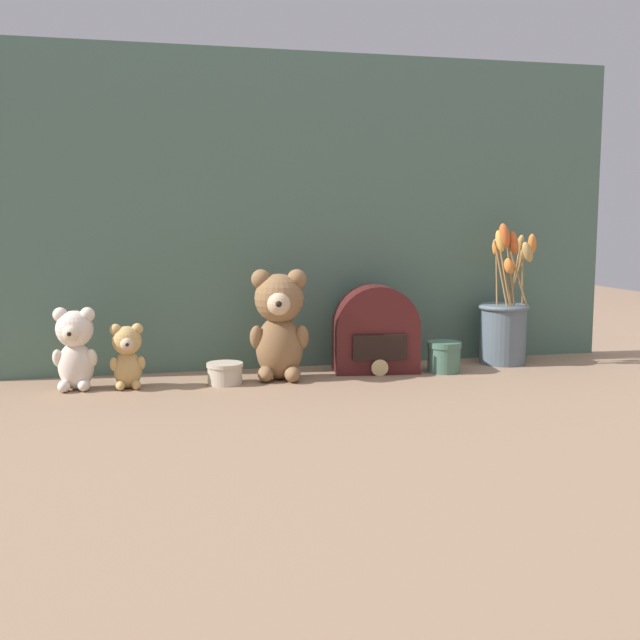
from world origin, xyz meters
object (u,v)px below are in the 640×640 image
object	(u,v)px
teddy_bear_large	(279,323)
flower_vase	(504,324)
teddy_bear_medium	(75,347)
vintage_radio	(376,335)
decorative_tin_short	(444,357)
decorative_tin_tall	(225,373)
teddy_bear_small	(127,355)

from	to	relation	value
teddy_bear_large	flower_vase	xyz separation A→B (m)	(0.58, 0.06, -0.03)
teddy_bear_medium	vintage_radio	bearing A→B (deg)	2.80
decorative_tin_short	teddy_bear_medium	bearing A→B (deg)	179.12
decorative_tin_tall	teddy_bear_small	bearing A→B (deg)	177.66
teddy_bear_small	vintage_radio	distance (m)	0.58
flower_vase	decorative_tin_short	xyz separation A→B (m)	(-0.19, -0.07, -0.06)
teddy_bear_small	decorative_tin_short	world-z (taller)	teddy_bear_small
flower_vase	decorative_tin_tall	bearing A→B (deg)	-173.98
teddy_bear_medium	vintage_radio	xyz separation A→B (m)	(0.68, 0.03, -0.00)
vintage_radio	flower_vase	bearing A→B (deg)	3.16
teddy_bear_large	decorative_tin_tall	world-z (taller)	teddy_bear_large
vintage_radio	decorative_tin_short	distance (m)	0.17
teddy_bear_medium	decorative_tin_tall	world-z (taller)	teddy_bear_medium
teddy_bear_medium	teddy_bear_small	bearing A→B (deg)	-7.38
decorative_tin_tall	teddy_bear_medium	bearing A→B (deg)	175.94
teddy_bear_small	vintage_radio	xyz separation A→B (m)	(0.58, 0.05, 0.01)
teddy_bear_small	flower_vase	size ratio (longest dim) A/B	0.40
flower_vase	decorative_tin_short	size ratio (longest dim) A/B	4.32
teddy_bear_large	teddy_bear_small	size ratio (longest dim) A/B	1.78
flower_vase	vintage_radio	size ratio (longest dim) A/B	1.69
teddy_bear_medium	teddy_bear_large	bearing A→B (deg)	-0.39
decorative_tin_tall	decorative_tin_short	world-z (taller)	decorative_tin_short
teddy_bear_large	teddy_bear_small	distance (m)	0.34
vintage_radio	decorative_tin_tall	bearing A→B (deg)	-171.34
teddy_bear_medium	decorative_tin_short	size ratio (longest dim) A/B	2.17
teddy_bear_medium	flower_vase	xyz separation A→B (m)	(1.03, 0.05, 0.01)
flower_vase	decorative_tin_tall	xyz separation A→B (m)	(-0.71, -0.07, -0.08)
flower_vase	decorative_tin_short	distance (m)	0.21
vintage_radio	decorative_tin_tall	world-z (taller)	vintage_radio
vintage_radio	teddy_bear_large	bearing A→B (deg)	-171.38
flower_vase	decorative_tin_short	world-z (taller)	flower_vase
flower_vase	decorative_tin_tall	world-z (taller)	flower_vase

